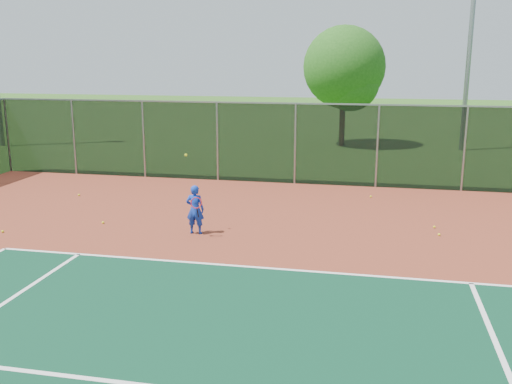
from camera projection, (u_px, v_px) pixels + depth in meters
ground at (373, 343)px, 9.52m from camera, size 120.00×120.00×0.00m
court_apron at (374, 295)px, 11.42m from camera, size 30.00×20.00×0.02m
fence_back at (377, 145)px, 20.59m from camera, size 30.00×0.06×3.03m
tennis_player at (195, 209)px, 15.25m from camera, size 0.59×0.58×2.16m
practice_ball_0 at (371, 197)px, 19.35m from camera, size 0.07×0.07×0.07m
practice_ball_1 at (434, 227)px, 15.88m from camera, size 0.07×0.07×0.07m
practice_ball_2 at (439, 235)px, 15.19m from camera, size 0.07×0.07×0.07m
practice_ball_3 at (3, 231)px, 15.47m from camera, size 0.07×0.07×0.07m
practice_ball_4 at (103, 223)px, 16.30m from camera, size 0.07×0.07×0.07m
practice_ball_7 at (79, 195)px, 19.57m from camera, size 0.07×0.07×0.07m
floodlight_n at (472, 22)px, 27.95m from camera, size 0.90×0.40×11.17m
tree_back_left at (346, 71)px, 29.91m from camera, size 4.31×4.31×6.33m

